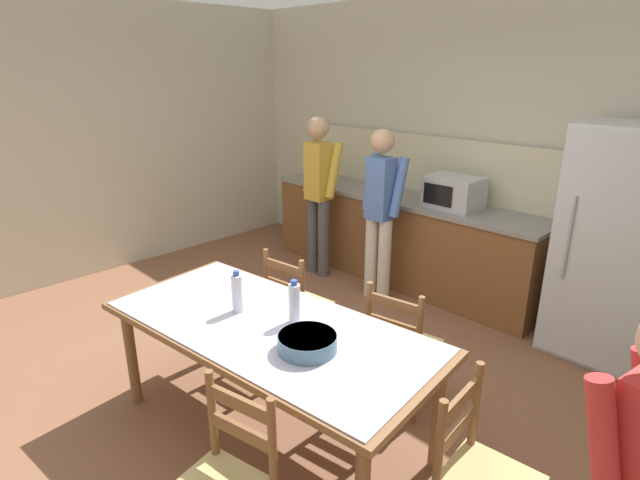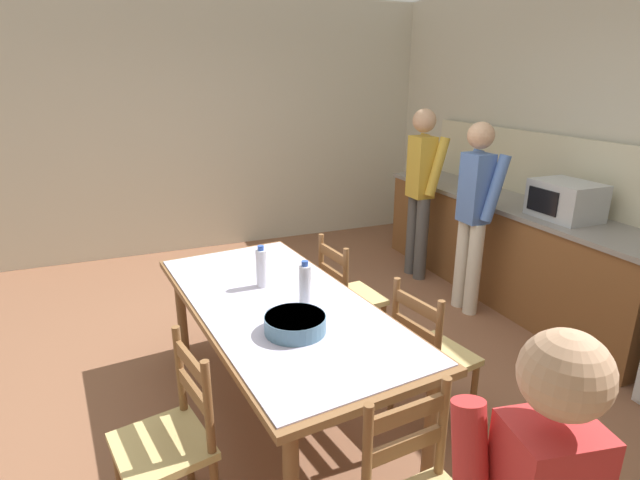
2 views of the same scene
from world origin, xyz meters
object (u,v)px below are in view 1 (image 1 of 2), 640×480
Objects in this scene: chair_side_far_left at (296,306)px; chair_side_far_right at (401,346)px; serving_bowl at (307,342)px; person_at_sink at (319,189)px; person_at_counter at (380,207)px; bottle_off_centre at (294,303)px; bottle_near_centre at (237,293)px; microwave at (453,192)px; dining_table at (269,335)px; chair_head_end at (481,479)px; refrigerator at (614,245)px.

chair_side_far_right is (0.93, 0.10, 0.00)m from chair_side_far_left.
person_at_sink is at bearing 134.27° from serving_bowl.
bottle_off_centre is at bearing -155.16° from person_at_counter.
person_at_sink reaches higher than person_at_counter.
bottle_near_centre is at bearing -146.18° from person_at_sink.
chair_side_far_right is (0.29, 0.69, -0.46)m from bottle_off_centre.
person_at_counter is at bearing -131.63° from microwave.
person_at_counter is at bearing 111.21° from dining_table.
person_at_sink is (-1.38, 2.06, 0.07)m from bottle_near_centre.
bottle_near_centre is 0.30× the size of chair_side_far_left.
chair_side_far_left is at bearing 137.81° from bottle_off_centre.
bottle_near_centre reaches higher than chair_side_far_right.
microwave is 1.56× the size of serving_bowl.
chair_head_end is 1.00× the size of chair_side_far_left.
serving_bowl is at bearing -150.58° from person_at_counter.
bottle_near_centre is at bearing -173.66° from dining_table.
dining_table is (0.32, -2.53, -0.38)m from microwave.
person_at_sink reaches higher than bottle_off_centre.
chair_side_far_left reaches higher than dining_table.
person_at_sink reaches higher than chair_side_far_left.
bottle_near_centre is 0.63m from serving_bowl.
chair_side_far_left is (-0.23, -1.82, -0.64)m from microwave.
chair_head_end is at bearing -84.74° from refrigerator.
person_at_counter reaches higher than microwave.
dining_table is at bearing 175.27° from serving_bowl.
bottle_near_centre is 0.92m from chair_side_far_left.
dining_table is at bearing 55.31° from chair_side_far_right.
refrigerator reaches higher than dining_table.
chair_side_far_left is 0.53× the size of person_at_sink.
chair_head_end is 1.96m from chair_side_far_left.
chair_side_far_right is at bearing 49.61° from chair_head_end.
microwave reaches higher than serving_bowl.
chair_side_far_right is at bearing -113.19° from refrigerator.
person_at_sink reaches higher than chair_head_end.
chair_side_far_right is 2.42m from person_at_sink.
chair_side_far_left is 0.54× the size of person_at_counter.
bottle_near_centre reaches higher than serving_bowl.
person_at_sink is at bearing -40.49° from chair_side_far_right.
serving_bowl is 1.05m from chair_head_end.
chair_side_far_left reaches higher than serving_bowl.
bottle_near_centre is 0.16× the size of person_at_sink.
chair_head_end is (1.33, 0.15, -0.26)m from dining_table.
person_at_sink is 1.03× the size of person_at_counter.
serving_bowl is at bearing -135.73° from person_at_sink.
microwave reaches higher than chair_head_end.
dining_table is 0.94m from chair_side_far_left.
person_at_counter is at bearing 114.84° from bottle_off_centre.
chair_head_end is at bearing 157.24° from chair_side_far_left.
chair_side_far_left is (-0.64, 0.58, -0.46)m from bottle_off_centre.
chair_head_end is at bearing 6.37° from bottle_near_centre.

